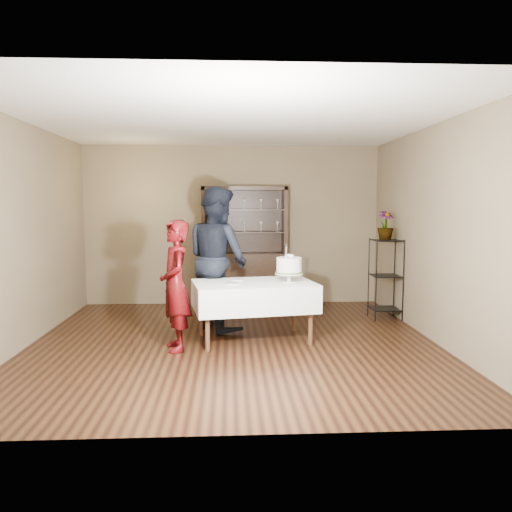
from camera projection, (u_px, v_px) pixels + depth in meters
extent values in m
plane|color=black|center=(234.00, 343.00, 6.20)|extent=(5.00, 5.00, 0.00)
plane|color=silver|center=(233.00, 121.00, 5.92)|extent=(5.00, 5.00, 0.00)
cube|color=brown|center=(232.00, 225.00, 8.54)|extent=(5.00, 0.02, 2.70)
cube|color=brown|center=(23.00, 235.00, 5.93)|extent=(0.02, 5.00, 2.70)
cube|color=brown|center=(435.00, 234.00, 6.19)|extent=(0.02, 5.00, 2.70)
cube|color=black|center=(244.00, 279.00, 8.39)|extent=(1.40, 0.48, 0.90)
cube|color=black|center=(244.00, 220.00, 8.50)|extent=(1.40, 0.03, 1.10)
cube|color=black|center=(244.00, 188.00, 8.23)|extent=(1.40, 0.48, 0.06)
cube|color=black|center=(244.00, 232.00, 8.30)|extent=(1.28, 0.42, 0.02)
cube|color=black|center=(244.00, 210.00, 8.26)|extent=(1.28, 0.42, 0.02)
cylinder|color=black|center=(376.00, 281.00, 7.24)|extent=(0.02, 0.02, 1.20)
cylinder|color=black|center=(403.00, 281.00, 7.26)|extent=(0.02, 0.02, 1.20)
cylinder|color=black|center=(369.00, 277.00, 7.64)|extent=(0.02, 0.02, 1.20)
cylinder|color=black|center=(394.00, 277.00, 7.66)|extent=(0.02, 0.02, 1.20)
cube|color=black|center=(385.00, 309.00, 7.50)|extent=(0.40, 0.40, 0.02)
cube|color=black|center=(386.00, 276.00, 7.44)|extent=(0.40, 0.40, 0.01)
cube|color=black|center=(387.00, 240.00, 7.39)|extent=(0.40, 0.40, 0.02)
cube|color=white|center=(254.00, 296.00, 6.26)|extent=(1.62, 1.15, 0.34)
cylinder|color=#4D2E1C|center=(207.00, 322.00, 5.80)|extent=(0.06, 0.06, 0.70)
cylinder|color=#4D2E1C|center=(311.00, 316.00, 6.08)|extent=(0.06, 0.06, 0.70)
cylinder|color=#4D2E1C|center=(201.00, 309.00, 6.48)|extent=(0.06, 0.06, 0.70)
cylinder|color=#4D2E1C|center=(294.00, 305.00, 6.75)|extent=(0.06, 0.06, 0.70)
imported|color=#340409|center=(176.00, 285.00, 5.83)|extent=(0.50, 0.64, 1.54)
imported|color=black|center=(217.00, 258.00, 6.81)|extent=(1.15, 1.20, 1.95)
cylinder|color=beige|center=(289.00, 281.00, 6.27)|extent=(0.20, 0.20, 0.01)
cylinder|color=beige|center=(289.00, 278.00, 6.26)|extent=(0.05, 0.05, 0.10)
cylinder|color=beige|center=(289.00, 274.00, 6.25)|extent=(0.35, 0.35, 0.01)
cylinder|color=#45602E|center=(289.00, 272.00, 6.25)|extent=(0.34, 0.34, 0.02)
cylinder|color=white|center=(289.00, 265.00, 6.24)|extent=(0.38, 0.38, 0.20)
sphere|color=#6178D1|center=(291.00, 257.00, 6.23)|extent=(0.02, 0.02, 0.02)
cube|color=white|center=(286.00, 252.00, 6.20)|extent=(0.02, 0.02, 0.14)
cube|color=black|center=(286.00, 246.00, 6.20)|extent=(0.02, 0.02, 0.05)
cylinder|color=beige|center=(232.00, 283.00, 6.10)|extent=(0.23, 0.23, 0.01)
cylinder|color=beige|center=(237.00, 279.00, 6.42)|extent=(0.18, 0.18, 0.01)
imported|color=#45602E|center=(385.00, 225.00, 7.40)|extent=(0.30, 0.30, 0.43)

